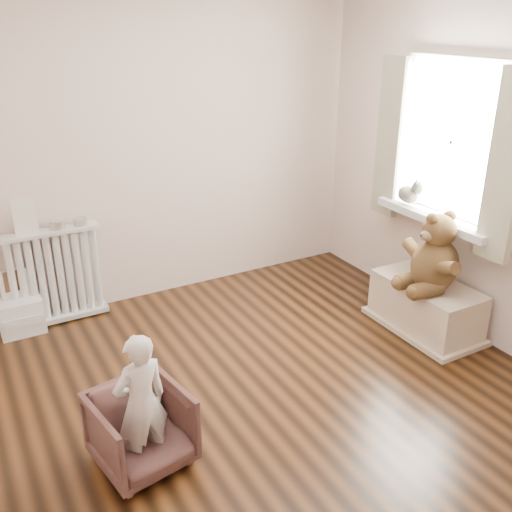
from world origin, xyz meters
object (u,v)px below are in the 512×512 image
toy_bench (426,306)px  radiator (56,278)px  armchair (141,429)px  toy_vanity (18,301)px  child (141,403)px  plush_cat (410,192)px  teddy_bear (436,256)px

toy_bench → radiator: bearing=148.5°
radiator → armchair: radiator is taller
toy_vanity → armchair: toy_vanity is taller
child → plush_cat: plush_cat is taller
armchair → plush_cat: size_ratio=1.91×
radiator → toy_bench: bearing=-31.5°
plush_cat → toy_bench: bearing=-97.7°
radiator → toy_bench: (2.52, -1.54, -0.19)m
radiator → child: 1.93m
radiator → plush_cat: 2.94m
toy_vanity → child: size_ratio=0.63×
child → teddy_bear: teddy_bear is taller
radiator → toy_bench: size_ratio=0.94×
teddy_bear → radiator: bearing=152.5°
toy_bench → plush_cat: 0.93m
child → toy_vanity: bearing=-88.7°
child → plush_cat: 2.78m
child → radiator: bearing=-97.9°
toy_vanity → child: bearing=-78.9°
teddy_bear → toy_bench: bearing=65.1°
toy_vanity → teddy_bear: 3.23m
radiator → armchair: bearing=-88.1°
toy_vanity → teddy_bear: bearing=-29.8°
plush_cat → teddy_bear: bearing=-99.9°
child → teddy_bear: size_ratio=1.37×
radiator → child: child is taller
armchair → toy_bench: 2.48m
radiator → child: (0.06, -1.93, 0.05)m
armchair → toy_bench: bearing=-2.0°
radiator → toy_bench: 2.96m
armchair → teddy_bear: (2.41, 0.26, 0.44)m
armchair → teddy_bear: 2.46m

